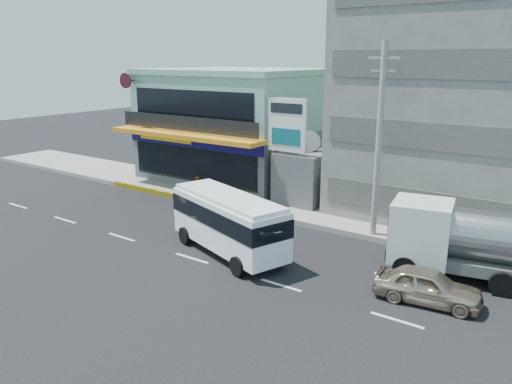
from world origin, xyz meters
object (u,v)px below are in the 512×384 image
concrete_building (500,98)px  utility_pole_near (379,142)px  billboard (287,131)px  sedan (428,286)px  minibus (228,219)px  motorcycle_rider (199,203)px  tanker_truck (483,243)px  shop_building (236,128)px  satellite_dish (308,150)px

concrete_building → utility_pole_near: concrete_building is taller
billboard → utility_pole_near: bearing=-15.5°
concrete_building → sedan: (0.44, -12.99, -6.31)m
minibus → motorcycle_rider: bearing=144.7°
tanker_truck → motorcycle_rider: tanker_truck is taller
concrete_building → minibus: bearing=-123.5°
concrete_building → utility_pole_near: size_ratio=1.60×
shop_building → minibus: bearing=-54.0°
billboard → sedan: 13.76m
motorcycle_rider → shop_building: bearing=114.3°
satellite_dish → motorcycle_rider: size_ratio=0.61×
billboard → motorcycle_rider: 6.79m
shop_building → billboard: 8.92m
shop_building → concrete_building: (18.00, 1.05, 3.00)m
billboard → utility_pole_near: utility_pole_near is taller
sedan → motorcycle_rider: 14.76m
tanker_truck → sedan: bearing=-110.6°
concrete_building → minibus: (-8.94, -13.50, -5.24)m
shop_building → utility_pole_near: utility_pole_near is taller
shop_building → motorcycle_rider: bearing=-65.7°
utility_pole_near → motorcycle_rider: utility_pole_near is taller
utility_pole_near → tanker_truck: 6.95m
utility_pole_near → tanker_truck: utility_pole_near is taller
utility_pole_near → tanker_truck: (5.66, -2.15, -3.43)m
utility_pole_near → satellite_dish: bearing=149.0°
billboard → sedan: size_ratio=1.70×
motorcycle_rider → tanker_truck: bearing=0.6°
concrete_building → tanker_truck: size_ratio=1.90×
minibus → tanker_truck: size_ratio=0.87×
minibus → tanker_truck: tanker_truck is taller
tanker_truck → shop_building: bearing=156.1°
satellite_dish → tanker_truck: (11.66, -5.75, -1.85)m
billboard → motorcycle_rider: billboard is taller
concrete_building → tanker_truck: concrete_building is taller
satellite_dish → billboard: bearing=-105.5°
concrete_building → billboard: (-10.50, -5.80, -2.07)m
concrete_building → billboard: 12.17m
satellite_dish → sedan: (10.44, -8.99, -2.89)m
shop_building → motorcycle_rider: size_ratio=5.08×
utility_pole_near → sedan: (4.44, -5.39, -4.46)m
billboard → satellite_dish: bearing=74.5°
tanker_truck → billboard: bearing=162.0°
concrete_building → sedan: 14.45m
billboard → concrete_building: bearing=28.9°
utility_pole_near → minibus: bearing=-130.0°
concrete_building → shop_building: bearing=-176.6°
billboard → tanker_truck: size_ratio=0.82×
satellite_dish → tanker_truck: size_ratio=0.18×
concrete_building → sedan: size_ratio=3.95×
shop_building → tanker_truck: (19.66, -8.69, -2.27)m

